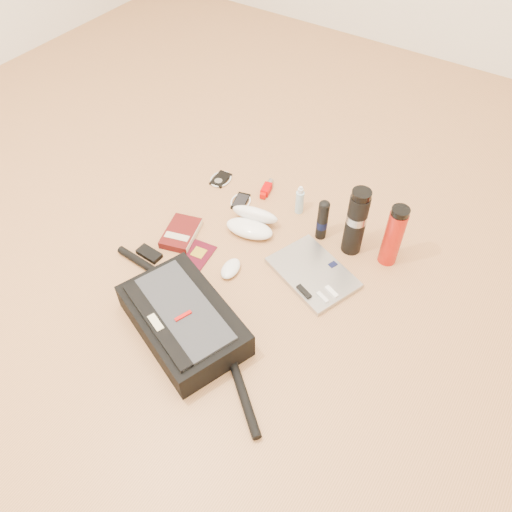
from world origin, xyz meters
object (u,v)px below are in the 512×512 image
object	(u,v)px
laptop	(313,273)
book	(181,233)
thermos_black	(356,222)
messenger_bag	(183,319)
thermos_red	(393,236)

from	to	relation	value
laptop	book	distance (m)	0.53
book	thermos_black	size ratio (longest dim) A/B	0.70
messenger_bag	thermos_black	xyz separation A→B (m)	(0.29, 0.62, 0.09)
thermos_black	thermos_red	distance (m)	0.14
laptop	book	bearing A→B (deg)	-147.22
laptop	thermos_black	distance (m)	0.24
thermos_black	thermos_red	xyz separation A→B (m)	(0.14, 0.02, -0.02)
book	thermos_red	distance (m)	0.78
thermos_black	thermos_red	bearing A→B (deg)	9.60
book	thermos_red	xyz separation A→B (m)	(0.70, 0.32, 0.11)
thermos_black	laptop	bearing A→B (deg)	-106.17
book	thermos_black	bearing A→B (deg)	11.13
thermos_black	thermos_red	world-z (taller)	thermos_black
messenger_bag	laptop	distance (m)	0.50
laptop	messenger_bag	bearing A→B (deg)	-98.11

